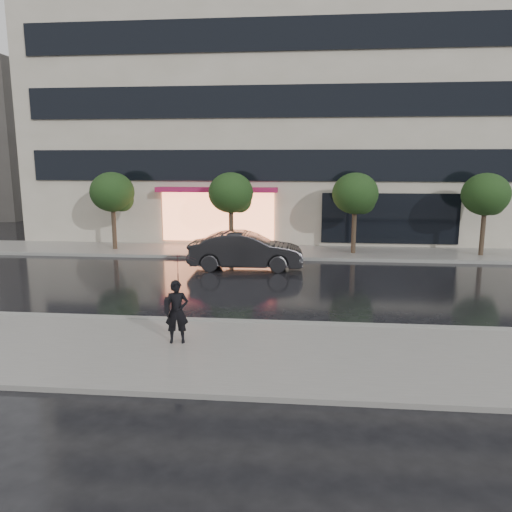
# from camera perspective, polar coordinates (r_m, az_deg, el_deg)

# --- Properties ---
(ground) EXTENTS (120.00, 120.00, 0.00)m
(ground) POSITION_cam_1_polar(r_m,az_deg,el_deg) (14.97, 3.01, -6.79)
(ground) COLOR black
(ground) RESTS_ON ground
(sidewalk_near) EXTENTS (60.00, 4.50, 0.12)m
(sidewalk_near) POSITION_cam_1_polar(r_m,az_deg,el_deg) (11.90, 2.28, -11.23)
(sidewalk_near) COLOR slate
(sidewalk_near) RESTS_ON ground
(sidewalk_far) EXTENTS (60.00, 3.50, 0.12)m
(sidewalk_far) POSITION_cam_1_polar(r_m,az_deg,el_deg) (24.92, 4.09, 0.46)
(sidewalk_far) COLOR slate
(sidewalk_far) RESTS_ON ground
(curb_near) EXTENTS (60.00, 0.25, 0.14)m
(curb_near) POSITION_cam_1_polar(r_m,az_deg,el_deg) (14.00, 2.82, -7.75)
(curb_near) COLOR gray
(curb_near) RESTS_ON ground
(curb_far) EXTENTS (60.00, 0.25, 0.14)m
(curb_far) POSITION_cam_1_polar(r_m,az_deg,el_deg) (23.20, 3.98, -0.29)
(curb_far) COLOR gray
(curb_far) RESTS_ON ground
(office_building) EXTENTS (30.00, 12.76, 18.00)m
(office_building) POSITION_cam_1_polar(r_m,az_deg,el_deg) (32.55, 4.71, 18.68)
(office_building) COLOR beige
(office_building) RESTS_ON ground
(tree_far_west) EXTENTS (2.20, 2.20, 3.99)m
(tree_far_west) POSITION_cam_1_polar(r_m,az_deg,el_deg) (26.15, -15.96, 6.88)
(tree_far_west) COLOR #33261C
(tree_far_west) RESTS_ON ground
(tree_mid_west) EXTENTS (2.20, 2.20, 3.99)m
(tree_mid_west) POSITION_cam_1_polar(r_m,az_deg,el_deg) (24.60, -2.74, 7.06)
(tree_mid_west) COLOR #33261C
(tree_mid_west) RESTS_ON ground
(tree_mid_east) EXTENTS (2.20, 2.20, 3.99)m
(tree_mid_east) POSITION_cam_1_polar(r_m,az_deg,el_deg) (24.47, 11.41, 6.84)
(tree_mid_east) COLOR #33261C
(tree_mid_east) RESTS_ON ground
(tree_far_east) EXTENTS (2.20, 2.20, 3.99)m
(tree_far_east) POSITION_cam_1_polar(r_m,az_deg,el_deg) (25.77, 24.88, 6.25)
(tree_far_east) COLOR #33261C
(tree_far_east) RESTS_ON ground
(parked_car) EXTENTS (4.86, 1.83, 1.58)m
(parked_car) POSITION_cam_1_polar(r_m,az_deg,el_deg) (21.10, -1.15, 0.62)
(parked_car) COLOR black
(parked_car) RESTS_ON ground
(pedestrian_with_umbrella) EXTENTS (1.02, 1.03, 2.21)m
(pedestrian_with_umbrella) POSITION_cam_1_polar(r_m,az_deg,el_deg) (12.22, -8.97, -3.31)
(pedestrian_with_umbrella) COLOR black
(pedestrian_with_umbrella) RESTS_ON sidewalk_near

